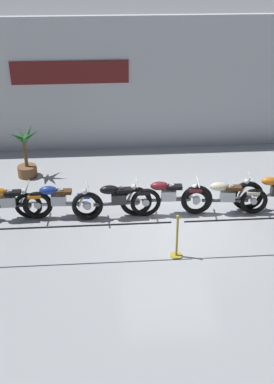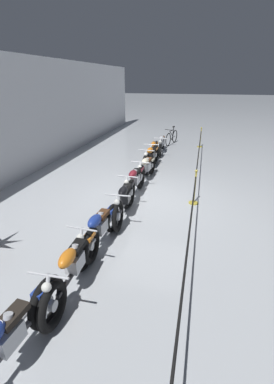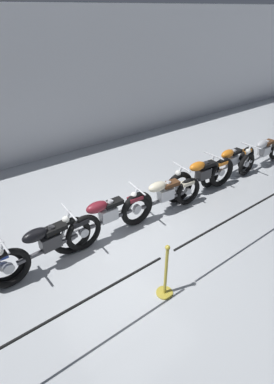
{
  "view_description": "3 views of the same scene",
  "coord_description": "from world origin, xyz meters",
  "px_view_note": "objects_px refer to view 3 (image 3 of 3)",
  "views": [
    {
      "loc": [
        -1.57,
        -9.91,
        6.26
      ],
      "look_at": [
        -0.77,
        0.63,
        0.64
      ],
      "focal_mm": 45.0,
      "sensor_mm": 36.0,
      "label": 1
    },
    {
      "loc": [
        -7.11,
        -1.3,
        3.4
      ],
      "look_at": [
        -1.26,
        0.17,
        0.73
      ],
      "focal_mm": 24.0,
      "sensor_mm": 36.0,
      "label": 2
    },
    {
      "loc": [
        -2.44,
        -3.68,
        4.08
      ],
      "look_at": [
        0.9,
        0.78,
        0.64
      ],
      "focal_mm": 28.0,
      "sensor_mm": 36.0,
      "label": 3
    }
  ],
  "objects_px": {
    "motorcycle_maroon_4": "(106,218)",
    "motorcycle_cream_5": "(163,197)",
    "stanchion_far_left": "(81,309)",
    "motorcycle_silver_8": "(263,152)",
    "stanchion_mid_left": "(165,278)",
    "motorcycle_black_3": "(48,245)",
    "motorcycle_orange_6": "(201,177)",
    "motorcycle_orange_7": "(229,163)"
  },
  "relations": [
    {
      "from": "motorcycle_black_3",
      "to": "motorcycle_maroon_4",
      "type": "height_order",
      "value": "motorcycle_maroon_4"
    },
    {
      "from": "motorcycle_silver_8",
      "to": "stanchion_far_left",
      "type": "relative_size",
      "value": 0.17
    },
    {
      "from": "motorcycle_cream_5",
      "to": "motorcycle_orange_7",
      "type": "xyz_separation_m",
      "value": [
        2.6,
        0.22,
        -0.0
      ]
    },
    {
      "from": "motorcycle_black_3",
      "to": "stanchion_mid_left",
      "type": "xyz_separation_m",
      "value": [
        1.25,
        -1.75,
        -0.13
      ]
    },
    {
      "from": "motorcycle_cream_5",
      "to": "motorcycle_orange_6",
      "type": "height_order",
      "value": "motorcycle_orange_6"
    },
    {
      "from": "motorcycle_maroon_4",
      "to": "stanchion_far_left",
      "type": "bearing_deg",
      "value": -129.15
    },
    {
      "from": "stanchion_mid_left",
      "to": "motorcycle_orange_6",
      "type": "bearing_deg",
      "value": 33.42
    },
    {
      "from": "motorcycle_black_3",
      "to": "motorcycle_orange_7",
      "type": "xyz_separation_m",
      "value": [
        5.33,
        0.23,
        -0.03
      ]
    },
    {
      "from": "motorcycle_black_3",
      "to": "stanchion_mid_left",
      "type": "distance_m",
      "value": 2.15
    },
    {
      "from": "motorcycle_maroon_4",
      "to": "motorcycle_silver_8",
      "type": "bearing_deg",
      "value": 0.21
    },
    {
      "from": "motorcycle_orange_6",
      "to": "motorcycle_cream_5",
      "type": "bearing_deg",
      "value": -175.94
    },
    {
      "from": "motorcycle_maroon_4",
      "to": "motorcycle_cream_5",
      "type": "relative_size",
      "value": 1.08
    },
    {
      "from": "motorcycle_silver_8",
      "to": "motorcycle_black_3",
      "type": "bearing_deg",
      "value": -179.28
    },
    {
      "from": "motorcycle_cream_5",
      "to": "stanchion_mid_left",
      "type": "distance_m",
      "value": 2.3
    },
    {
      "from": "motorcycle_maroon_4",
      "to": "motorcycle_orange_6",
      "type": "relative_size",
      "value": 1.04
    },
    {
      "from": "motorcycle_orange_6",
      "to": "stanchion_mid_left",
      "type": "height_order",
      "value": "stanchion_mid_left"
    },
    {
      "from": "motorcycle_orange_7",
      "to": "stanchion_far_left",
      "type": "xyz_separation_m",
      "value": [
        -5.55,
        -1.98,
        0.31
      ]
    },
    {
      "from": "motorcycle_orange_6",
      "to": "stanchion_mid_left",
      "type": "xyz_separation_m",
      "value": [
        -2.81,
        -1.86,
        -0.13
      ]
    },
    {
      "from": "motorcycle_cream_5",
      "to": "motorcycle_black_3",
      "type": "bearing_deg",
      "value": -179.73
    },
    {
      "from": "motorcycle_cream_5",
      "to": "motorcycle_orange_6",
      "type": "relative_size",
      "value": 0.96
    },
    {
      "from": "motorcycle_cream_5",
      "to": "motorcycle_silver_8",
      "type": "bearing_deg",
      "value": 1.04
    },
    {
      "from": "motorcycle_cream_5",
      "to": "motorcycle_orange_6",
      "type": "xyz_separation_m",
      "value": [
        1.33,
        0.09,
        0.03
      ]
    },
    {
      "from": "motorcycle_black_3",
      "to": "stanchion_mid_left",
      "type": "bearing_deg",
      "value": -54.4
    },
    {
      "from": "motorcycle_orange_7",
      "to": "motorcycle_silver_8",
      "type": "relative_size",
      "value": 1.0
    },
    {
      "from": "motorcycle_black_3",
      "to": "stanchion_far_left",
      "type": "bearing_deg",
      "value": -97.36
    },
    {
      "from": "motorcycle_orange_6",
      "to": "stanchion_mid_left",
      "type": "bearing_deg",
      "value": -146.58
    },
    {
      "from": "motorcycle_maroon_4",
      "to": "stanchion_mid_left",
      "type": "xyz_separation_m",
      "value": [
        0.0,
        -1.81,
        -0.13
      ]
    },
    {
      "from": "motorcycle_black_3",
      "to": "motorcycle_cream_5",
      "type": "bearing_deg",
      "value": 0.27
    },
    {
      "from": "motorcycle_orange_6",
      "to": "motorcycle_silver_8",
      "type": "distance_m",
      "value": 2.6
    },
    {
      "from": "motorcycle_black_3",
      "to": "motorcycle_silver_8",
      "type": "relative_size",
      "value": 0.95
    },
    {
      "from": "stanchion_far_left",
      "to": "motorcycle_maroon_4",
      "type": "bearing_deg",
      "value": 50.85
    },
    {
      "from": "motorcycle_cream_5",
      "to": "motorcycle_silver_8",
      "type": "height_order",
      "value": "motorcycle_cream_5"
    },
    {
      "from": "motorcycle_orange_7",
      "to": "motorcycle_cream_5",
      "type": "bearing_deg",
      "value": -175.23
    },
    {
      "from": "motorcycle_black_3",
      "to": "motorcycle_maroon_4",
      "type": "bearing_deg",
      "value": 2.95
    },
    {
      "from": "motorcycle_silver_8",
      "to": "stanchion_mid_left",
      "type": "height_order",
      "value": "stanchion_mid_left"
    },
    {
      "from": "motorcycle_maroon_4",
      "to": "motorcycle_cream_5",
      "type": "bearing_deg",
      "value": -2.0
    },
    {
      "from": "motorcycle_black_3",
      "to": "stanchion_far_left",
      "type": "relative_size",
      "value": 0.16
    },
    {
      "from": "motorcycle_maroon_4",
      "to": "stanchion_mid_left",
      "type": "height_order",
      "value": "stanchion_mid_left"
    },
    {
      "from": "motorcycle_black_3",
      "to": "motorcycle_maroon_4",
      "type": "xyz_separation_m",
      "value": [
        1.25,
        0.06,
        0.0
      ]
    },
    {
      "from": "motorcycle_black_3",
      "to": "motorcycle_orange_7",
      "type": "height_order",
      "value": "motorcycle_black_3"
    },
    {
      "from": "motorcycle_orange_7",
      "to": "motorcycle_silver_8",
      "type": "bearing_deg",
      "value": -6.21
    },
    {
      "from": "motorcycle_maroon_4",
      "to": "motorcycle_silver_8",
      "type": "distance_m",
      "value": 5.41
    }
  ]
}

